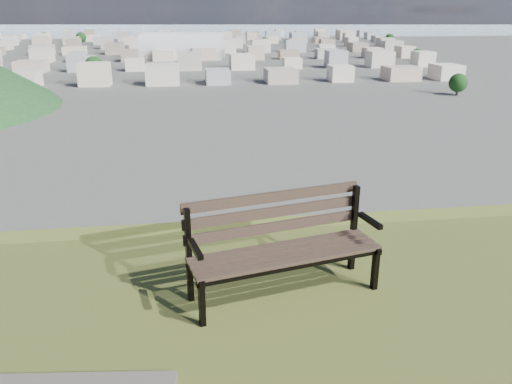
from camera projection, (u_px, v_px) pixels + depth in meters
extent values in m
cube|color=#3E3024|center=(294.00, 262.00, 4.37)|extent=(1.74, 0.47, 0.03)
cube|color=#3E3024|center=(288.00, 256.00, 4.47)|extent=(1.74, 0.47, 0.03)
cube|color=#3E3024|center=(283.00, 251.00, 4.58)|extent=(1.74, 0.47, 0.03)
cube|color=#3E3024|center=(278.00, 245.00, 4.68)|extent=(1.74, 0.47, 0.03)
cube|color=#3E3024|center=(275.00, 227.00, 4.69)|extent=(1.73, 0.42, 0.10)
cube|color=#3E3024|center=(274.00, 212.00, 4.67)|extent=(1.73, 0.42, 0.10)
cube|color=#3E3024|center=(273.00, 197.00, 4.64)|extent=(1.73, 0.42, 0.10)
cube|color=black|center=(202.00, 303.00, 4.15)|extent=(0.06, 0.07, 0.43)
cube|color=black|center=(189.00, 256.00, 4.44)|extent=(0.06, 0.07, 0.90)
cube|color=black|center=(195.00, 272.00, 4.26)|extent=(0.16, 0.49, 0.05)
cube|color=black|center=(195.00, 249.00, 4.13)|extent=(0.13, 0.35, 0.04)
cube|color=black|center=(375.00, 268.00, 4.70)|extent=(0.06, 0.07, 0.43)
cube|color=black|center=(354.00, 228.00, 4.99)|extent=(0.06, 0.07, 0.90)
cube|color=black|center=(365.00, 242.00, 4.81)|extent=(0.16, 0.49, 0.05)
cube|color=black|center=(370.00, 221.00, 4.68)|extent=(0.13, 0.35, 0.04)
cube|color=black|center=(294.00, 267.00, 4.38)|extent=(1.73, 0.43, 0.04)
cube|color=black|center=(278.00, 249.00, 4.70)|extent=(1.73, 0.43, 0.04)
cube|color=#BABBB6|center=(183.00, 54.00, 298.13)|extent=(51.37, 29.12, 5.38)
cylinder|color=silver|center=(183.00, 50.00, 297.21)|extent=(51.37, 29.12, 20.44)
cube|color=silver|center=(31.00, 78.00, 188.36)|extent=(11.00, 11.00, 7.00)
cube|color=#B6A69C|center=(97.00, 77.00, 191.39)|extent=(11.00, 11.00, 7.00)
cube|color=beige|center=(160.00, 76.00, 194.43)|extent=(11.00, 11.00, 7.00)
cube|color=#A8A9AD|center=(222.00, 74.00, 197.46)|extent=(11.00, 11.00, 7.00)
cube|color=beige|center=(281.00, 74.00, 200.50)|extent=(11.00, 11.00, 7.00)
cube|color=gray|center=(339.00, 73.00, 203.53)|extent=(11.00, 11.00, 7.00)
cube|color=beige|center=(395.00, 72.00, 206.57)|extent=(11.00, 11.00, 7.00)
cube|color=#B5AFA4|center=(449.00, 71.00, 209.60)|extent=(11.00, 11.00, 7.00)
cube|color=beige|center=(35.00, 65.00, 233.38)|extent=(11.00, 11.00, 7.00)
cube|color=#A8A9AD|center=(88.00, 64.00, 236.41)|extent=(11.00, 11.00, 7.00)
cube|color=beige|center=(139.00, 63.00, 239.45)|extent=(11.00, 11.00, 7.00)
cube|color=gray|center=(190.00, 63.00, 242.48)|extent=(11.00, 11.00, 7.00)
cube|color=beige|center=(239.00, 62.00, 245.51)|extent=(11.00, 11.00, 7.00)
cube|color=#B5AFA4|center=(287.00, 61.00, 248.55)|extent=(11.00, 11.00, 7.00)
cube|color=silver|center=(333.00, 61.00, 251.58)|extent=(11.00, 11.00, 7.00)
cube|color=#B6A69C|center=(379.00, 60.00, 254.62)|extent=(11.00, 11.00, 7.00)
cube|color=beige|center=(423.00, 59.00, 257.65)|extent=(11.00, 11.00, 7.00)
cube|color=gray|center=(37.00, 56.00, 278.39)|extent=(11.00, 11.00, 7.00)
cube|color=beige|center=(82.00, 55.00, 281.43)|extent=(11.00, 11.00, 7.00)
cube|color=#B5AFA4|center=(125.00, 55.00, 284.46)|extent=(11.00, 11.00, 7.00)
cube|color=silver|center=(168.00, 54.00, 287.50)|extent=(11.00, 11.00, 7.00)
cube|color=#B6A69C|center=(210.00, 54.00, 290.53)|extent=(11.00, 11.00, 7.00)
cube|color=beige|center=(250.00, 53.00, 293.57)|extent=(11.00, 11.00, 7.00)
cube|color=#A8A9AD|center=(290.00, 53.00, 296.60)|extent=(11.00, 11.00, 7.00)
cube|color=beige|center=(329.00, 53.00, 299.63)|extent=(11.00, 11.00, 7.00)
cube|color=gray|center=(368.00, 52.00, 302.67)|extent=(11.00, 11.00, 7.00)
cube|color=beige|center=(405.00, 52.00, 305.70)|extent=(11.00, 11.00, 7.00)
cube|color=silver|center=(0.00, 50.00, 320.38)|extent=(11.00, 11.00, 7.00)
cube|color=#B6A69C|center=(39.00, 49.00, 323.41)|extent=(11.00, 11.00, 7.00)
cube|color=beige|center=(77.00, 49.00, 326.45)|extent=(11.00, 11.00, 7.00)
cube|color=#A8A9AD|center=(115.00, 49.00, 329.48)|extent=(11.00, 11.00, 7.00)
cube|color=beige|center=(152.00, 48.00, 332.51)|extent=(11.00, 11.00, 7.00)
cube|color=gray|center=(188.00, 48.00, 335.55)|extent=(11.00, 11.00, 7.00)
cube|color=beige|center=(224.00, 48.00, 338.58)|extent=(11.00, 11.00, 7.00)
cube|color=#B5AFA4|center=(259.00, 47.00, 341.62)|extent=(11.00, 11.00, 7.00)
cube|color=silver|center=(293.00, 47.00, 344.65)|extent=(11.00, 11.00, 7.00)
cube|color=#B6A69C|center=(327.00, 47.00, 347.69)|extent=(11.00, 11.00, 7.00)
cube|color=beige|center=(360.00, 46.00, 350.72)|extent=(11.00, 11.00, 7.00)
cube|color=#A8A9AD|center=(392.00, 46.00, 353.75)|extent=(11.00, 11.00, 7.00)
cube|color=gray|center=(6.00, 45.00, 365.39)|extent=(11.00, 11.00, 7.00)
cube|color=beige|center=(41.00, 45.00, 368.43)|extent=(11.00, 11.00, 7.00)
cube|color=#B5AFA4|center=(74.00, 44.00, 371.46)|extent=(11.00, 11.00, 7.00)
cube|color=silver|center=(107.00, 44.00, 374.50)|extent=(11.00, 11.00, 7.00)
cube|color=#B6A69C|center=(140.00, 44.00, 377.53)|extent=(11.00, 11.00, 7.00)
cube|color=beige|center=(172.00, 43.00, 380.57)|extent=(11.00, 11.00, 7.00)
cube|color=#A8A9AD|center=(203.00, 43.00, 383.60)|extent=(11.00, 11.00, 7.00)
cube|color=beige|center=(234.00, 43.00, 386.63)|extent=(11.00, 11.00, 7.00)
cube|color=gray|center=(265.00, 43.00, 389.67)|extent=(11.00, 11.00, 7.00)
cube|color=beige|center=(295.00, 42.00, 392.70)|extent=(11.00, 11.00, 7.00)
cube|color=#B5AFA4|center=(325.00, 42.00, 395.74)|extent=(11.00, 11.00, 7.00)
cube|color=silver|center=(354.00, 42.00, 398.77)|extent=(11.00, 11.00, 7.00)
cube|color=#B6A69C|center=(382.00, 42.00, 401.81)|extent=(11.00, 11.00, 7.00)
cube|color=#A8A9AD|center=(11.00, 41.00, 410.41)|extent=(11.00, 11.00, 7.00)
cube|color=beige|center=(42.00, 41.00, 413.45)|extent=(11.00, 11.00, 7.00)
cube|color=gray|center=(72.00, 41.00, 416.48)|extent=(11.00, 11.00, 7.00)
cube|color=beige|center=(101.00, 40.00, 419.51)|extent=(11.00, 11.00, 7.00)
cube|color=#B5AFA4|center=(130.00, 40.00, 422.55)|extent=(11.00, 11.00, 7.00)
cube|color=silver|center=(159.00, 40.00, 425.58)|extent=(11.00, 11.00, 7.00)
cube|color=#B6A69C|center=(187.00, 40.00, 428.62)|extent=(11.00, 11.00, 7.00)
cube|color=beige|center=(215.00, 40.00, 431.65)|extent=(11.00, 11.00, 7.00)
cube|color=#A8A9AD|center=(243.00, 39.00, 434.69)|extent=(11.00, 11.00, 7.00)
cube|color=beige|center=(270.00, 39.00, 437.72)|extent=(11.00, 11.00, 7.00)
cube|color=gray|center=(297.00, 39.00, 440.75)|extent=(11.00, 11.00, 7.00)
cube|color=beige|center=(323.00, 39.00, 443.79)|extent=(11.00, 11.00, 7.00)
cube|color=#B5AFA4|center=(349.00, 39.00, 446.82)|extent=(11.00, 11.00, 7.00)
cube|color=silver|center=(375.00, 38.00, 449.86)|extent=(11.00, 11.00, 7.00)
cube|color=beige|center=(15.00, 38.00, 455.43)|extent=(11.00, 11.00, 7.00)
cube|color=#A8A9AD|center=(42.00, 38.00, 458.46)|extent=(11.00, 11.00, 7.00)
cube|color=beige|center=(69.00, 38.00, 461.50)|extent=(11.00, 11.00, 7.00)
cube|color=gray|center=(96.00, 37.00, 464.53)|extent=(11.00, 11.00, 7.00)
cube|color=beige|center=(123.00, 37.00, 467.57)|extent=(11.00, 11.00, 7.00)
cube|color=#B5AFA4|center=(149.00, 37.00, 470.60)|extent=(11.00, 11.00, 7.00)
cube|color=silver|center=(174.00, 37.00, 473.63)|extent=(11.00, 11.00, 7.00)
cube|color=#B6A69C|center=(200.00, 37.00, 476.67)|extent=(11.00, 11.00, 7.00)
cube|color=beige|center=(225.00, 37.00, 479.70)|extent=(11.00, 11.00, 7.00)
cube|color=#A8A9AD|center=(249.00, 36.00, 482.74)|extent=(11.00, 11.00, 7.00)
cube|color=beige|center=(274.00, 36.00, 485.77)|extent=(11.00, 11.00, 7.00)
cube|color=gray|center=(298.00, 36.00, 488.81)|extent=(11.00, 11.00, 7.00)
cube|color=beige|center=(322.00, 36.00, 491.84)|extent=(11.00, 11.00, 7.00)
cube|color=#B5AFA4|center=(345.00, 36.00, 494.87)|extent=(11.00, 11.00, 7.00)
cube|color=silver|center=(368.00, 36.00, 497.91)|extent=(11.00, 11.00, 7.00)
cube|color=beige|center=(18.00, 35.00, 500.44)|extent=(11.00, 11.00, 7.00)
cube|color=#A8A9AD|center=(43.00, 35.00, 503.48)|extent=(11.00, 11.00, 7.00)
cube|color=beige|center=(68.00, 35.00, 506.51)|extent=(11.00, 11.00, 7.00)
cube|color=gray|center=(92.00, 35.00, 509.55)|extent=(11.00, 11.00, 7.00)
cube|color=beige|center=(116.00, 35.00, 512.58)|extent=(11.00, 11.00, 7.00)
cube|color=#B5AFA4|center=(140.00, 35.00, 515.62)|extent=(11.00, 11.00, 7.00)
cube|color=silver|center=(163.00, 35.00, 518.65)|extent=(11.00, 11.00, 7.00)
cube|color=#B6A69C|center=(187.00, 34.00, 521.68)|extent=(11.00, 11.00, 7.00)
cube|color=beige|center=(210.00, 34.00, 524.72)|extent=(11.00, 11.00, 7.00)
cube|color=#A8A9AD|center=(232.00, 34.00, 527.75)|extent=(11.00, 11.00, 7.00)
cube|color=beige|center=(255.00, 34.00, 530.79)|extent=(11.00, 11.00, 7.00)
cube|color=gray|center=(277.00, 34.00, 533.82)|extent=(11.00, 11.00, 7.00)
cube|color=beige|center=(299.00, 34.00, 536.86)|extent=(11.00, 11.00, 7.00)
cube|color=#B5AFA4|center=(321.00, 34.00, 539.89)|extent=(11.00, 11.00, 7.00)
cube|color=silver|center=(342.00, 33.00, 542.92)|extent=(11.00, 11.00, 7.00)
cube|color=#B6A69C|center=(363.00, 33.00, 545.96)|extent=(11.00, 11.00, 7.00)
cylinder|color=black|center=(457.00, 92.00, 170.94)|extent=(0.80, 0.80, 2.10)
sphere|color=black|center=(458.00, 83.00, 169.86)|extent=(6.30, 6.30, 6.30)
cylinder|color=black|center=(95.00, 76.00, 210.24)|extent=(0.80, 0.80, 2.70)
sphere|color=black|center=(94.00, 66.00, 208.85)|extent=(8.10, 8.10, 8.10)
cylinder|color=black|center=(416.00, 59.00, 287.70)|extent=(0.80, 0.80, 1.95)
sphere|color=black|center=(417.00, 54.00, 286.70)|extent=(5.85, 5.85, 5.85)
cylinder|color=black|center=(265.00, 46.00, 390.48)|extent=(0.80, 0.80, 2.25)
sphere|color=black|center=(265.00, 41.00, 389.33)|extent=(6.75, 6.75, 6.75)
cylinder|color=black|center=(82.00, 42.00, 427.26)|extent=(0.80, 0.80, 2.85)
sphere|color=black|center=(81.00, 37.00, 425.79)|extent=(8.55, 8.55, 8.55)
cylinder|color=black|center=(45.00, 40.00, 459.50)|extent=(0.80, 0.80, 2.40)
sphere|color=black|center=(44.00, 36.00, 458.27)|extent=(7.20, 7.20, 7.20)
cylinder|color=black|center=(257.00, 58.00, 294.91)|extent=(0.80, 0.80, 2.10)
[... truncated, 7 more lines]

